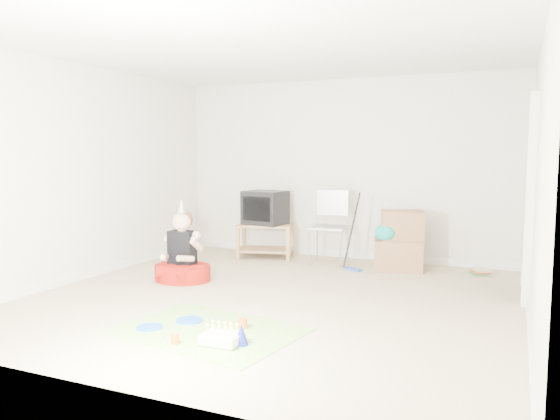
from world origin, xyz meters
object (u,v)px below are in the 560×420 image
at_px(cardboard_boxes, 399,242).
at_px(seated_woman, 182,263).
at_px(folding_chair, 329,227).
at_px(tv_stand, 265,238).
at_px(crt_tv, 265,208).
at_px(birthday_cake, 222,339).

relative_size(cardboard_boxes, seated_woman, 0.79).
height_order(folding_chair, seated_woman, folding_chair).
relative_size(tv_stand, crt_tv, 1.58).
bearing_deg(birthday_cake, cardboard_boxes, 77.80).
bearing_deg(folding_chair, crt_tv, 174.67).
relative_size(tv_stand, cardboard_boxes, 1.14).
relative_size(cardboard_boxes, birthday_cake, 2.47).
relative_size(crt_tv, seated_woman, 0.57).
xyz_separation_m(tv_stand, seated_woman, (-0.30, -1.73, -0.07)).
xyz_separation_m(cardboard_boxes, seated_woman, (-2.28, -1.66, -0.16)).
xyz_separation_m(crt_tv, birthday_cake, (1.24, -3.48, -0.70)).
relative_size(crt_tv, folding_chair, 0.53).
xyz_separation_m(crt_tv, folding_chair, (1.01, -0.09, -0.23)).
bearing_deg(seated_woman, cardboard_boxes, 36.06).
distance_m(folding_chair, seated_woman, 2.12).
bearing_deg(crt_tv, birthday_cake, -62.39).
height_order(crt_tv, cardboard_boxes, crt_tv).
bearing_deg(seated_woman, folding_chair, 51.43).
relative_size(tv_stand, birthday_cake, 2.82).
bearing_deg(folding_chair, birthday_cake, -86.07).
distance_m(tv_stand, birthday_cake, 3.70).
xyz_separation_m(folding_chair, seated_woman, (-1.31, -1.64, -0.30)).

